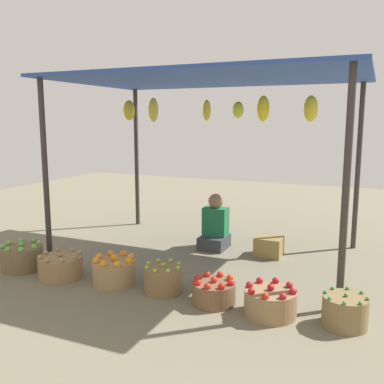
% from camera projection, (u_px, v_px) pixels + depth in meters
% --- Properties ---
extents(ground_plane, '(14.00, 14.00, 0.00)m').
position_uv_depth(ground_plane, '(209.00, 254.00, 5.84)').
color(ground_plane, '#756E58').
extents(market_stall_structure, '(3.85, 2.50, 2.35)m').
position_uv_depth(market_stall_structure, '(211.00, 90.00, 5.47)').
color(market_stall_structure, '#38332D').
rests_on(market_stall_structure, ground).
extents(vendor_person, '(0.36, 0.44, 0.78)m').
position_uv_depth(vendor_person, '(215.00, 227.00, 6.09)').
color(vendor_person, '#353A3E').
rests_on(vendor_person, ground).
extents(basket_green_apples, '(0.49, 0.49, 0.35)m').
position_uv_depth(basket_green_apples, '(22.00, 257.00, 5.24)').
color(basket_green_apples, brown).
rests_on(basket_green_apples, ground).
extents(basket_potatoes, '(0.51, 0.51, 0.30)m').
position_uv_depth(basket_potatoes, '(61.00, 266.00, 4.97)').
color(basket_potatoes, '#99774D').
rests_on(basket_potatoes, ground).
extents(basket_oranges, '(0.48, 0.48, 0.33)m').
position_uv_depth(basket_oranges, '(114.00, 271.00, 4.78)').
color(basket_oranges, '#A58555').
rests_on(basket_oranges, ground).
extents(basket_limes, '(0.40, 0.40, 0.32)m').
position_uv_depth(basket_limes, '(163.00, 279.00, 4.54)').
color(basket_limes, olive).
rests_on(basket_limes, ground).
extents(basket_red_tomatoes, '(0.44, 0.44, 0.28)m').
position_uv_depth(basket_red_tomatoes, '(214.00, 292.00, 4.26)').
color(basket_red_tomatoes, brown).
rests_on(basket_red_tomatoes, ground).
extents(basket_red_apples, '(0.49, 0.49, 0.31)m').
position_uv_depth(basket_red_apples, '(270.00, 302.00, 4.00)').
color(basket_red_apples, '#8E704B').
rests_on(basket_red_apples, ground).
extents(basket_green_chilies, '(0.40, 0.40, 0.31)m').
position_uv_depth(basket_green_chilies, '(345.00, 311.00, 3.78)').
color(basket_green_chilies, olive).
rests_on(basket_green_chilies, ground).
extents(wooden_crate_near_vendor, '(0.35, 0.32, 0.26)m').
position_uv_depth(wooden_crate_near_vendor, '(269.00, 246.00, 5.75)').
color(wooden_crate_near_vendor, olive).
rests_on(wooden_crate_near_vendor, ground).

